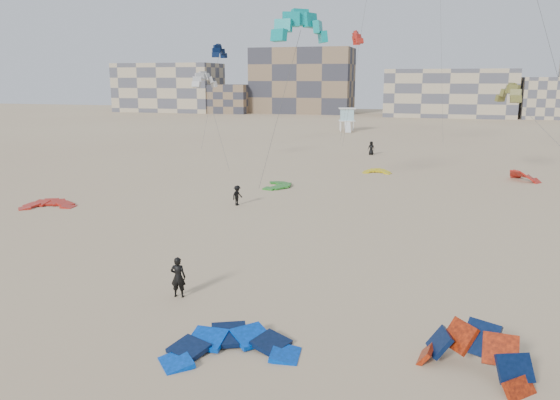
# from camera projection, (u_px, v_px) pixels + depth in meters

# --- Properties ---
(ground) EXTENTS (320.00, 320.00, 0.00)m
(ground) POSITION_uv_depth(u_px,v_px,m) (240.00, 312.00, 23.09)
(ground) COLOR #C8B086
(ground) RESTS_ON ground
(kite_ground_blue) EXTENTS (5.94, 6.06, 1.73)m
(kite_ground_blue) POSITION_uv_depth(u_px,v_px,m) (231.00, 353.00, 19.62)
(kite_ground_blue) COLOR #0048F4
(kite_ground_blue) RESTS_ON ground
(kite_ground_orange) EXTENTS (5.14, 5.11, 3.83)m
(kite_ground_orange) POSITION_uv_depth(u_px,v_px,m) (472.00, 373.00, 18.30)
(kite_ground_orange) COLOR red
(kite_ground_orange) RESTS_ON ground
(kite_ground_red) EXTENTS (4.99, 5.11, 1.33)m
(kite_ground_red) POSITION_uv_depth(u_px,v_px,m) (48.00, 207.00, 41.99)
(kite_ground_red) COLOR #B53719
(kite_ground_red) RESTS_ON ground
(kite_ground_green) EXTENTS (4.05, 3.86, 0.62)m
(kite_ground_green) POSITION_uv_depth(u_px,v_px,m) (277.00, 186.00, 49.92)
(kite_ground_green) COLOR #318824
(kite_ground_green) RESTS_ON ground
(kite_ground_red_far) EXTENTS (4.51, 4.46, 3.00)m
(kite_ground_red_far) POSITION_uv_depth(u_px,v_px,m) (523.00, 181.00, 52.79)
(kite_ground_red_far) COLOR #B53719
(kite_ground_red_far) RESTS_ON ground
(kite_ground_yellow) EXTENTS (2.70, 2.87, 1.16)m
(kite_ground_yellow) POSITION_uv_depth(u_px,v_px,m) (377.00, 173.00, 57.04)
(kite_ground_yellow) COLOR yellow
(kite_ground_yellow) RESTS_ON ground
(kitesurfer_main) EXTENTS (0.74, 0.55, 1.88)m
(kitesurfer_main) POSITION_uv_depth(u_px,v_px,m) (178.00, 277.00, 24.50)
(kitesurfer_main) COLOR black
(kitesurfer_main) RESTS_ON ground
(kitesurfer_c) EXTENTS (0.90, 1.15, 1.57)m
(kitesurfer_c) POSITION_uv_depth(u_px,v_px,m) (237.00, 195.00, 42.35)
(kitesurfer_c) COLOR black
(kitesurfer_c) RESTS_ON ground
(kitesurfer_e) EXTENTS (0.93, 0.68, 1.76)m
(kitesurfer_e) POSITION_uv_depth(u_px,v_px,m) (371.00, 148.00, 70.35)
(kitesurfer_e) COLOR black
(kitesurfer_e) RESTS_ON ground
(kite_fly_teal_a) EXTENTS (6.62, 5.78, 13.45)m
(kite_fly_teal_a) POSITION_uv_depth(u_px,v_px,m) (301.00, 30.00, 39.15)
(kite_fly_teal_a) COLOR #06A19C
(kite_fly_teal_a) RESTS_ON ground
(kite_fly_grey) EXTENTS (7.65, 9.47, 9.59)m
(kite_fly_grey) POSITION_uv_depth(u_px,v_px,m) (204.00, 81.00, 59.27)
(kite_fly_grey) COLOR silver
(kite_fly_grey) RESTS_ON ground
(kite_fly_olive) EXTENTS (9.14, 7.61, 8.39)m
(kite_fly_olive) POSITION_uv_depth(u_px,v_px,m) (509.00, 95.00, 50.96)
(kite_fly_olive) COLOR olive
(kite_fly_olive) RESTS_ON ground
(kite_fly_navy) EXTENTS (3.14, 7.84, 13.07)m
(kite_fly_navy) POSITION_uv_depth(u_px,v_px,m) (219.00, 53.00, 71.74)
(kite_fly_navy) COLOR #08173F
(kite_fly_navy) RESTS_ON ground
(kite_fly_red) EXTENTS (4.65, 8.96, 15.90)m
(kite_fly_red) POSITION_uv_depth(u_px,v_px,m) (357.00, 39.00, 81.09)
(kite_fly_red) COLOR #B53719
(kite_fly_red) RESTS_ON ground
(lifeguard_tower_far) EXTENTS (3.66, 6.23, 4.31)m
(lifeguard_tower_far) POSITION_uv_depth(u_px,v_px,m) (347.00, 120.00, 102.09)
(lifeguard_tower_far) COLOR white
(lifeguard_tower_far) RESTS_ON ground
(condo_west_a) EXTENTS (30.00, 15.00, 14.00)m
(condo_west_a) POSITION_uv_depth(u_px,v_px,m) (169.00, 88.00, 162.37)
(condo_west_a) COLOR tan
(condo_west_a) RESTS_ON ground
(condo_west_b) EXTENTS (28.00, 14.00, 18.00)m
(condo_west_b) POSITION_uv_depth(u_px,v_px,m) (303.00, 81.00, 154.92)
(condo_west_b) COLOR #7A6249
(condo_west_b) RESTS_ON ground
(condo_mid) EXTENTS (32.00, 16.00, 12.00)m
(condo_mid) POSITION_uv_depth(u_px,v_px,m) (449.00, 93.00, 141.06)
(condo_mid) COLOR tan
(condo_mid) RESTS_ON ground
(condo_fill_left) EXTENTS (12.00, 10.00, 8.00)m
(condo_fill_left) POSITION_uv_depth(u_px,v_px,m) (229.00, 99.00, 155.76)
(condo_fill_left) COLOR #7A6249
(condo_fill_left) RESTS_ON ground
(condo_fill_right) EXTENTS (10.00, 10.00, 10.00)m
(condo_fill_right) POSITION_uv_depth(u_px,v_px,m) (543.00, 98.00, 133.48)
(condo_fill_right) COLOR tan
(condo_fill_right) RESTS_ON ground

